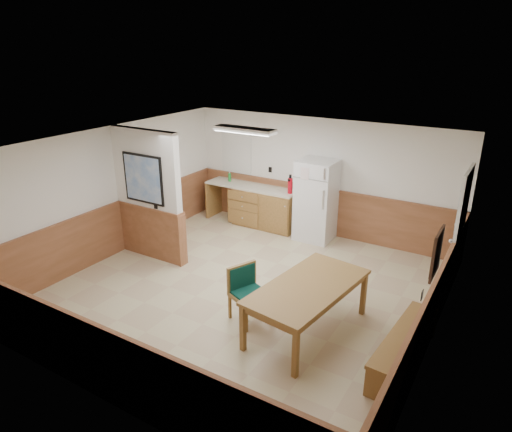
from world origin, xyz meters
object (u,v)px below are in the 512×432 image
Objects in this scene: soap_bottle at (230,177)px; fire_extinguisher at (290,185)px; refrigerator at (316,200)px; dining_chair at (246,289)px; dining_bench at (405,341)px; dining_table at (308,291)px.

fire_extinguisher is at bearing -2.59° from soap_bottle.
dining_chair is (0.35, -3.29, -0.36)m from refrigerator.
soap_bottle is (-4.91, 3.25, 0.65)m from dining_bench.
dining_chair is at bearing -85.95° from fire_extinguisher.
dining_chair is 2.07× the size of fire_extinguisher.
refrigerator is 0.67m from fire_extinguisher.
dining_table is 1.42m from dining_bench.
refrigerator is at bearing 120.16° from dining_table.
dining_table is at bearing -71.20° from fire_extinguisher.
dining_chair is (-0.93, -0.15, -0.17)m from dining_table.
fire_extinguisher is at bearing 129.06° from dining_table.
refrigerator reaches higher than dining_bench.
refrigerator reaches higher than soap_bottle.
dining_chair is (-2.32, -0.13, 0.15)m from dining_bench.
refrigerator is 2.01× the size of dining_chair.
refrigerator is 0.82× the size of dining_table.
dining_table is 5.04× the size of fire_extinguisher.
dining_chair is 4.29m from soap_bottle.
fire_extinguisher reaches higher than soap_bottle.
refrigerator is at bearing 134.81° from dining_bench.
dining_table reaches higher than dining_bench.
dining_bench is 4.64m from fire_extinguisher.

